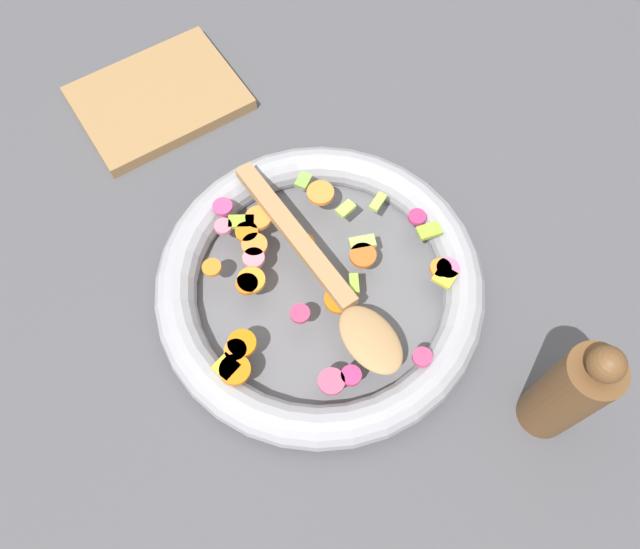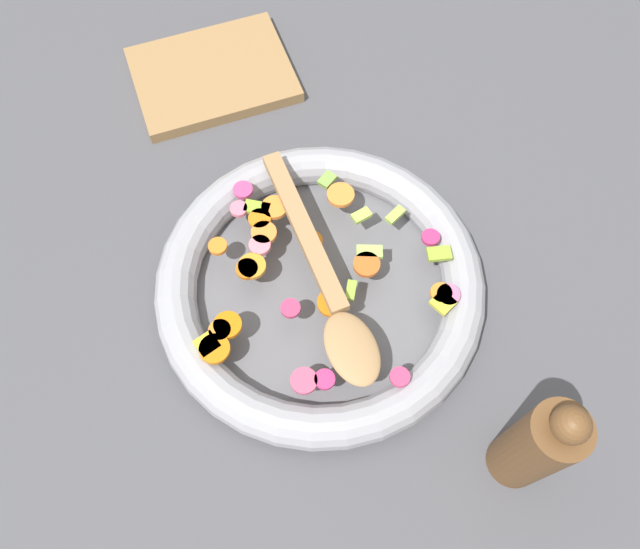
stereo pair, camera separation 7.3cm
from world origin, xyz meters
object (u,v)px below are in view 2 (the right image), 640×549
object	(u,v)px
pepper_mill	(537,446)
cutting_board	(213,75)
skillet	(320,285)
wooden_spoon	(327,286)

from	to	relation	value
pepper_mill	cutting_board	world-z (taller)	pepper_mill
pepper_mill	cutting_board	distance (m)	0.67
skillet	wooden_spoon	xyz separation A→B (m)	(-0.00, 0.02, 0.04)
pepper_mill	wooden_spoon	bearing A→B (deg)	-62.01
wooden_spoon	cutting_board	xyz separation A→B (m)	(0.03, -0.41, -0.05)
pepper_mill	cutting_board	xyz separation A→B (m)	(0.16, -0.65, -0.08)
skillet	pepper_mill	xyz separation A→B (m)	(-0.13, 0.26, 0.07)
skillet	pepper_mill	distance (m)	0.30
skillet	wooden_spoon	distance (m)	0.05
wooden_spoon	pepper_mill	distance (m)	0.28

